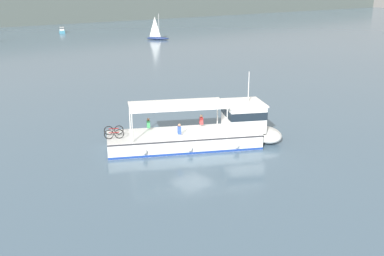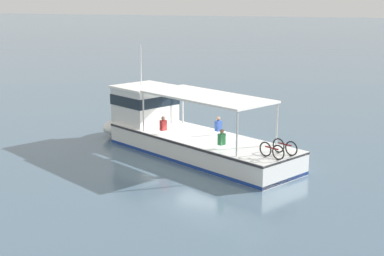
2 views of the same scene
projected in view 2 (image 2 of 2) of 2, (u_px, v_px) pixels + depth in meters
The scene contains 2 objects.
ground_plane at pixel (203, 153), 28.57m from camera, with size 400.00×400.00×0.00m, color slate.
ferry_main at pixel (179, 132), 28.71m from camera, with size 12.72×8.53×5.32m.
Camera 2 is at (-8.89, 26.03, 7.84)m, focal length 51.82 mm.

